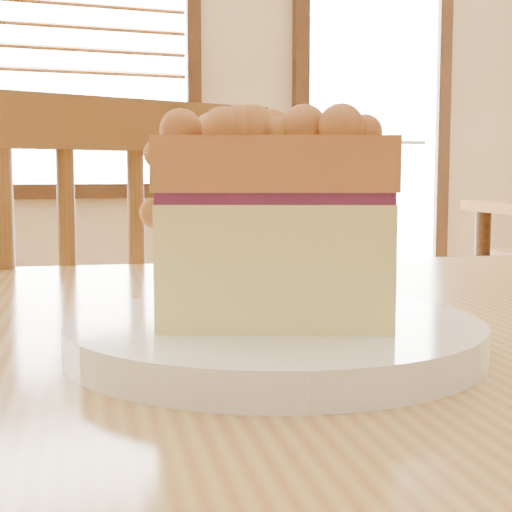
{
  "coord_description": "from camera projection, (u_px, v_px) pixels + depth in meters",
  "views": [
    {
      "loc": [
        -0.13,
        -0.35,
        0.85
      ],
      "look_at": [
        0.04,
        0.1,
        0.8
      ],
      "focal_mm": 55.0,
      "sensor_mm": 36.0,
      "label": 1
    }
  ],
  "objects": [
    {
      "name": "entry_door",
      "position": [
        373.0,
        118.0,
        4.85
      ],
      "size": [
        1.08,
        0.06,
        2.29
      ],
      "color": "white",
      "rests_on": "ground"
    },
    {
      "name": "cafe_table_main",
      "position": [
        189.0,
        474.0,
        0.58
      ],
      "size": [
        1.16,
        0.86,
        0.75
      ],
      "rotation": [
        0.0,
        0.0,
        -0.16
      ],
      "color": "#A4803F",
      "rests_on": "ground"
    },
    {
      "name": "cafe_chair_main",
      "position": [
        86.0,
        436.0,
        1.12
      ],
      "size": [
        0.54,
        0.54,
        0.95
      ],
      "rotation": [
        0.0,
        0.0,
        3.45
      ],
      "color": "brown",
      "rests_on": "ground"
    },
    {
      "name": "plate",
      "position": [
        274.0,
        338.0,
        0.46
      ],
      "size": [
        0.24,
        0.24,
        0.02
      ],
      "color": "white",
      "rests_on": "cafe_table_main"
    },
    {
      "name": "cake_slice",
      "position": [
        273.0,
        219.0,
        0.45
      ],
      "size": [
        0.16,
        0.14,
        0.12
      ],
      "rotation": [
        0.0,
        0.0,
        -0.39
      ],
      "color": "#E6DC82",
      "rests_on": "plate"
    }
  ]
}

